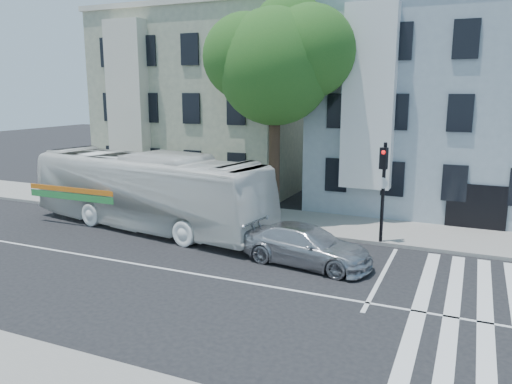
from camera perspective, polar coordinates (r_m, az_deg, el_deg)
The scene contains 9 objects.
ground at distance 18.28m, azimuth -8.02°, elevation -9.09°, with size 120.00×120.00×0.00m, color black.
sidewalk_far at distance 25.07m, azimuth 1.62°, elevation -3.07°, with size 80.00×4.00×0.15m, color gray.
building_left at distance 33.61m, azimuth -4.98°, elevation 9.98°, with size 12.00×10.00×11.00m, color gray.
building_right at distance 29.56m, azimuth 19.91°, elevation 9.13°, with size 12.00×10.00×11.00m, color #8B99A5.
street_tree at distance 24.96m, azimuth 2.52°, elevation 14.82°, with size 7.30×5.90×11.10m.
bus at distance 23.97m, azimuth -12.27°, elevation 0.19°, with size 12.86×3.01×3.58m, color white.
sedan at distance 18.81m, azimuth 5.78°, elevation -6.08°, with size 5.02×2.04×1.46m, color #B4B5BB.
hedge at distance 25.82m, azimuth -8.17°, elevation -1.78°, with size 8.50×0.84×0.70m, color #2B6521, non-canonical shape.
traffic_signal at distance 21.07m, azimuth 14.33°, elevation 1.33°, with size 0.44×0.53×4.33m.
Camera 1 is at (9.13, -14.47, 6.42)m, focal length 35.00 mm.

